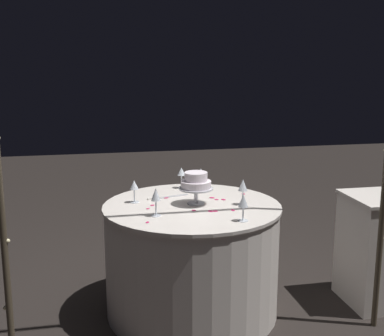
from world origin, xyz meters
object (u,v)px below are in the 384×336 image
wine_glass_0 (243,186)px  wine_glass_3 (156,196)px  decorative_arch (208,62)px  wine_glass_5 (134,186)px  cake_knife (165,197)px  main_table (192,259)px  side_table (380,249)px  wine_glass_4 (243,202)px  wine_glass_1 (201,174)px  wine_glass_2 (181,173)px  tiered_cake (196,183)px

wine_glass_0 → wine_glass_3: (0.57, 0.13, 0.00)m
decorative_arch → wine_glass_5: size_ratio=17.05×
wine_glass_3 → cake_knife: (-0.12, -0.39, -0.12)m
wine_glass_0 → wine_glass_3: size_ratio=0.98×
cake_knife → main_table: bearing=124.2°
side_table → main_table: bearing=-5.2°
side_table → wine_glass_4: 1.19m
cake_knife → wine_glass_0: bearing=150.4°
wine_glass_1 → wine_glass_3: (0.40, 0.57, 0.01)m
decorative_arch → wine_glass_0: decorative_arch is taller
wine_glass_2 → wine_glass_0: bearing=121.4°
wine_glass_0 → wine_glass_5: wine_glass_0 is taller
wine_glass_1 → wine_glass_5: (0.50, 0.25, -0.01)m
decorative_arch → side_table: size_ratio=3.34×
wine_glass_5 → wine_glass_3: bearing=107.3°
wine_glass_3 → wine_glass_4: (-0.48, 0.20, -0.01)m
wine_glass_5 → cake_knife: size_ratio=0.51×
decorative_arch → wine_glass_4: 0.82m
wine_glass_4 → cake_knife: size_ratio=0.54×
wine_glass_0 → cake_knife: bearing=-29.6°
wine_glass_5 → cake_knife: 0.25m
side_table → wine_glass_3: size_ratio=4.43×
decorative_arch → wine_glass_1: bearing=-99.9°
wine_glass_5 → wine_glass_2: bearing=-139.3°
decorative_arch → cake_knife: size_ratio=8.67×
wine_glass_0 → wine_glass_5: 0.70m
decorative_arch → main_table: decorative_arch is taller
wine_glass_2 → wine_glass_1: bearing=154.9°
main_table → wine_glass_4: (-0.22, 0.38, 0.48)m
wine_glass_1 → wine_glass_3: wine_glass_3 is taller
tiered_cake → wine_glass_5: size_ratio=1.49×
wine_glass_0 → wine_glass_2: bearing=-58.6°
side_table → wine_glass_4: size_ratio=4.76×
tiered_cake → wine_glass_1: (-0.11, -0.37, -0.03)m
tiered_cake → wine_glass_4: bearing=115.8°
wine_glass_4 → decorative_arch: bearing=9.5°
main_table → wine_glass_3: bearing=36.2°
wine_glass_1 → wine_glass_5: bearing=27.2°
side_table → tiered_cake: bearing=-6.1°
main_table → wine_glass_0: bearing=170.2°
wine_glass_5 → main_table: bearing=159.7°
wine_glass_3 → wine_glass_5: bearing=-72.7°
tiered_cake → wine_glass_4: 0.44m
decorative_arch → wine_glass_1: decorative_arch is taller
wine_glass_0 → wine_glass_3: wine_glass_3 is taller
wine_glass_3 → wine_glass_4: size_ratio=1.08×
wine_glass_0 → wine_glass_4: size_ratio=1.05×
wine_glass_3 → wine_glass_5: 0.33m
wine_glass_2 → wine_glass_5: (0.37, 0.32, -0.00)m
side_table → wine_glass_1: bearing=-23.9°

